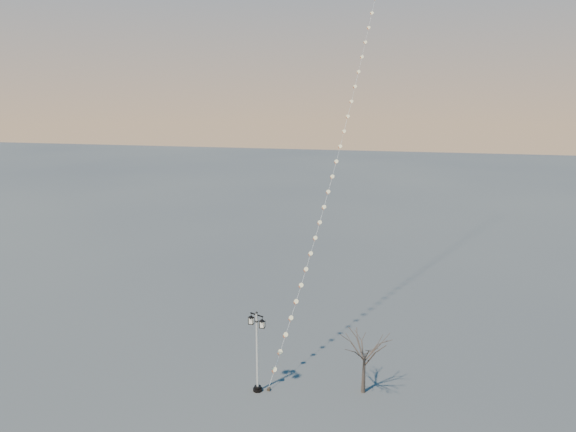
% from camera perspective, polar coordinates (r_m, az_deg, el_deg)
% --- Properties ---
extents(ground, '(300.00, 300.00, 0.00)m').
position_cam_1_polar(ground, '(34.10, -4.16, -19.41)').
color(ground, '#444645').
rests_on(ground, ground).
extents(street_lamp, '(1.28, 0.84, 5.37)m').
position_cam_1_polar(street_lamp, '(33.50, -3.39, -14.16)').
color(street_lamp, black).
rests_on(street_lamp, ground).
extents(bare_tree, '(2.61, 2.61, 4.32)m').
position_cam_1_polar(bare_tree, '(33.62, 8.36, -14.12)').
color(bare_tree, '#40342B').
rests_on(bare_tree, ground).
extents(kite_train, '(7.14, 32.91, 45.01)m').
position_cam_1_polar(kite_train, '(45.30, 7.46, 18.20)').
color(kite_train, '#382C1F').
rests_on(kite_train, ground).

